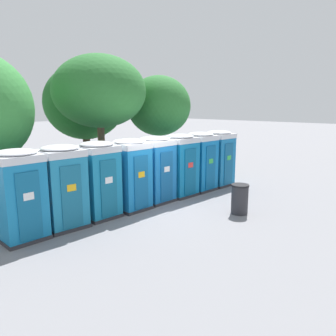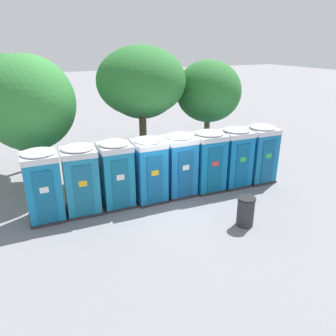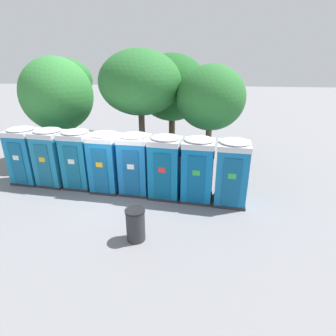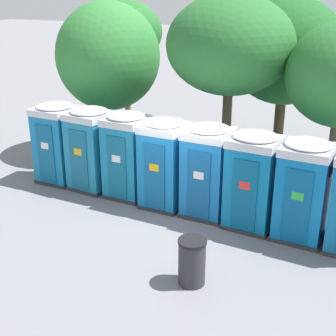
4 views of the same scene
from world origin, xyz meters
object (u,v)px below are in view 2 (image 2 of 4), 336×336
Objects in this scene: street_tree_1 at (142,84)px; street_tree_4 at (141,82)px; street_tree_3 at (28,104)px; portapotty_5 at (208,161)px; portapotty_6 at (235,157)px; trash_can at (246,211)px; portapotty_3 at (149,169)px; portapotty_7 at (260,153)px; street_tree_0 at (208,92)px; portapotty_0 at (43,185)px; portapotty_4 at (179,164)px; portapotty_2 at (116,173)px; portapotty_1 at (81,179)px; street_tree_2 at (10,82)px.

street_tree_4 is at bearing -112.39° from street_tree_1.
portapotty_5 is at bearing -29.00° from street_tree_3.
street_tree_1 reaches higher than portapotty_6.
portapotty_3 is at bearing 123.73° from trash_can.
portapotty_3 is at bearing 175.95° from portapotty_7.
street_tree_4 is at bearing 175.32° from street_tree_0.
street_tree_0 is at bearing 107.87° from portapotty_7.
street_tree_0 is (8.00, 2.26, 2.33)m from portapotty_0.
trash_can is (1.25, -5.98, -3.70)m from street_tree_4.
portapotty_4 is 0.47× the size of street_tree_3.
portapotty_2 and portapotty_3 have the same top height.
portapotty_5 is 2.47× the size of trash_can.
street_tree_0 reaches higher than portapotty_4.
portapotty_3 and portapotty_6 have the same top height.
portapotty_0 is 1.00× the size of portapotty_6.
portapotty_1 is 7.43m from street_tree_1.
portapotty_7 is 2.47× the size of trash_can.
portapotty_4 and portapotty_5 have the same top height.
portapotty_4 reaches higher than trash_can.
street_tree_2 is at bearing 152.19° from street_tree_4.
portapotty_3 is 0.47× the size of street_tree_2.
portapotty_7 is at bearing -5.08° from portapotty_4.
street_tree_3 reaches higher than trash_can.
street_tree_2 is 2.31m from street_tree_3.
portapotty_7 is 7.10m from street_tree_1.
portapotty_6 reaches higher than trash_can.
street_tree_3 is at bearing 87.87° from portapotty_0.
street_tree_0 reaches higher than portapotty_0.
portapotty_6 is 1.28m from portapotty_7.
street_tree_4 reaches higher than portapotty_5.
trash_can is at bearing -56.27° from portapotty_3.
portapotty_1 is 0.47× the size of street_tree_2.
street_tree_3 is at bearing 154.71° from portapotty_6.
portapotty_0 and portapotty_3 have the same top height.
trash_can is (4.68, -3.39, -0.76)m from portapotty_1.
portapotty_2 reaches higher than trash_can.
portapotty_7 is (1.27, -0.11, 0.00)m from portapotty_6.
portapotty_5 is 1.00× the size of portapotty_6.
street_tree_3 is (0.50, -2.17, -0.63)m from street_tree_2.
street_tree_0 is (2.89, 2.54, 2.33)m from portapotty_4.
portapotty_7 is 0.45× the size of street_tree_1.
street_tree_1 reaches higher than street_tree_0.
portapotty_3 is (1.27, -0.17, -0.00)m from portapotty_2.
portapotty_5 is 0.44× the size of street_tree_4.
street_tree_1 is at bearing 42.05° from portapotty_0.
street_tree_0 reaches higher than portapotty_6.
street_tree_0 is at bearing -5.73° from street_tree_3.
portapotty_2 is at bearing -2.01° from portapotty_0.
street_tree_1 is at bearing 95.49° from portapotty_5.
portapotty_2 is 1.00× the size of portapotty_7.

